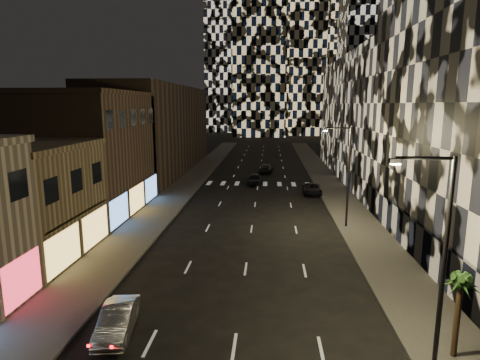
% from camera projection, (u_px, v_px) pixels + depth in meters
% --- Properties ---
extents(sidewalk_left, '(4.00, 120.00, 0.15)m').
position_uv_depth(sidewalk_left, '(189.00, 182.00, 57.54)').
color(sidewalk_left, '#47443F').
rests_on(sidewalk_left, ground).
extents(sidewalk_right, '(4.00, 120.00, 0.15)m').
position_uv_depth(sidewalk_right, '(329.00, 184.00, 56.11)').
color(sidewalk_right, '#47443F').
rests_on(sidewalk_right, ground).
extents(curb_left, '(0.20, 120.00, 0.15)m').
position_uv_depth(curb_left, '(203.00, 182.00, 57.39)').
color(curb_left, '#4C4C47').
rests_on(curb_left, ground).
extents(curb_right, '(0.20, 120.00, 0.15)m').
position_uv_depth(curb_right, '(314.00, 184.00, 56.26)').
color(curb_right, '#4C4C47').
rests_on(curb_right, ground).
extents(retail_tan, '(10.00, 10.00, 8.00)m').
position_uv_depth(retail_tan, '(12.00, 204.00, 28.90)').
color(retail_tan, '#84704F').
rests_on(retail_tan, ground).
extents(retail_brown, '(10.00, 15.00, 12.00)m').
position_uv_depth(retail_brown, '(87.00, 155.00, 40.77)').
color(retail_brown, '#4E3B2C').
rests_on(retail_brown, ground).
extents(retail_filler_left, '(10.00, 40.00, 14.00)m').
position_uv_depth(retail_filler_left, '(158.00, 129.00, 66.56)').
color(retail_filler_left, '#4E3B2C').
rests_on(retail_filler_left, ground).
extents(midrise_base, '(0.60, 25.00, 3.00)m').
position_uv_depth(midrise_base, '(409.00, 231.00, 30.69)').
color(midrise_base, '#383838').
rests_on(midrise_base, ground).
extents(midrise_filler_right, '(16.00, 40.00, 18.00)m').
position_uv_depth(midrise_filler_right, '(392.00, 118.00, 60.59)').
color(midrise_filler_right, '#232326').
rests_on(midrise_filler_right, ground).
extents(streetlight_near, '(2.55, 0.25, 9.00)m').
position_uv_depth(streetlight_near, '(439.00, 250.00, 16.05)').
color(streetlight_near, black).
rests_on(streetlight_near, sidewalk_right).
extents(streetlight_far, '(2.55, 0.25, 9.00)m').
position_uv_depth(streetlight_far, '(346.00, 170.00, 35.65)').
color(streetlight_far, black).
rests_on(streetlight_far, sidewalk_right).
extents(car_silver_parked, '(2.01, 4.39, 1.39)m').
position_uv_depth(car_silver_parked, '(118.00, 320.00, 19.61)').
color(car_silver_parked, '#929397').
rests_on(car_silver_parked, ground).
extents(car_dark_midlane, '(1.96, 4.41, 1.47)m').
position_uv_depth(car_dark_midlane, '(255.00, 179.00, 56.43)').
color(car_dark_midlane, black).
rests_on(car_dark_midlane, ground).
extents(car_dark_oncoming, '(2.52, 5.11, 1.43)m').
position_uv_depth(car_dark_oncoming, '(266.00, 168.00, 65.99)').
color(car_dark_oncoming, black).
rests_on(car_dark_oncoming, ground).
extents(car_dark_rightlane, '(2.27, 4.77, 1.31)m').
position_uv_depth(car_dark_rightlane, '(312.00, 189.00, 50.13)').
color(car_dark_rightlane, black).
rests_on(car_dark_rightlane, ground).
extents(palm_tree, '(1.98, 1.94, 3.88)m').
position_uv_depth(palm_tree, '(460.00, 288.00, 17.14)').
color(palm_tree, '#47331E').
rests_on(palm_tree, sidewalk_right).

